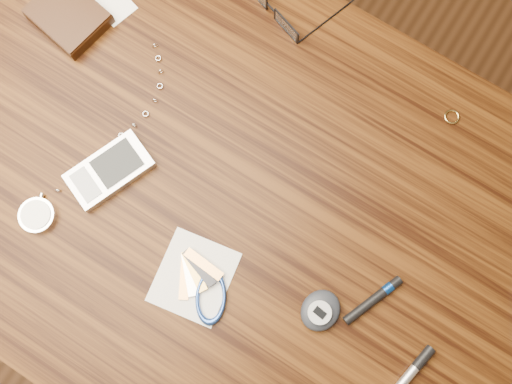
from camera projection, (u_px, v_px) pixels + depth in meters
ground at (236, 247)px, 1.54m from camera, size 3.80×3.80×0.00m
desk at (222, 203)px, 0.91m from camera, size 1.00×0.70×0.75m
wallet_and_card at (69, 16)px, 0.85m from camera, size 0.13×0.14×0.02m
eyeglasses at (275, 6)px, 0.85m from camera, size 0.16×0.16×0.03m
gold_ring at (452, 117)px, 0.83m from camera, size 0.03×0.03×0.00m
pocket_watch at (42, 210)px, 0.79m from camera, size 0.07×0.33×0.02m
pda_phone at (110, 171)px, 0.80m from camera, size 0.10×0.13×0.02m
pedometer at (320, 311)px, 0.76m from camera, size 0.06×0.06×0.02m
notepad_keys at (202, 286)px, 0.77m from camera, size 0.13×0.12×0.01m
black_blue_pen at (375, 299)px, 0.77m from camera, size 0.05×0.09×0.01m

